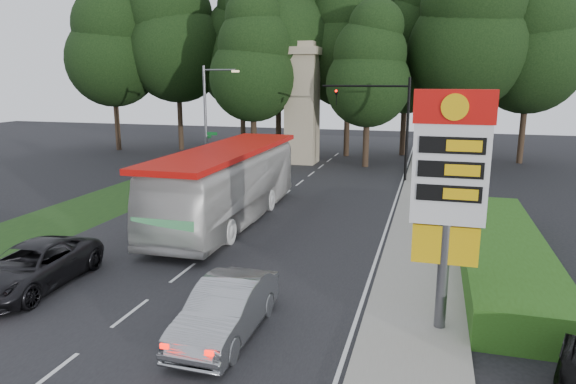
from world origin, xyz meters
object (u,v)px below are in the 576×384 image
(gas_station_pylon, at_px, (449,180))
(traffic_signal_mast, at_px, (389,115))
(transit_bus, at_px, (228,185))
(suv_charcoal, at_px, (32,266))
(monument, at_px, (302,103))
(streetlight_signs, at_px, (208,116))
(sedan_silver, at_px, (226,309))

(gas_station_pylon, relative_size, traffic_signal_mast, 0.95)
(gas_station_pylon, distance_m, transit_bus, 14.01)
(transit_bus, xyz_separation_m, suv_charcoal, (-3.33, -9.76, -1.11))
(gas_station_pylon, relative_size, monument, 0.68)
(streetlight_signs, height_order, transit_bus, streetlight_signs)
(traffic_signal_mast, bearing_deg, suv_charcoal, -114.08)
(streetlight_signs, xyz_separation_m, suv_charcoal, (2.57, -20.60, -3.68))
(gas_station_pylon, bearing_deg, streetlight_signs, 128.96)
(sedan_silver, bearing_deg, suv_charcoal, 170.61)
(sedan_silver, bearing_deg, streetlight_signs, 115.69)
(traffic_signal_mast, distance_m, sedan_silver, 24.36)
(suv_charcoal, bearing_deg, traffic_signal_mast, 62.67)
(gas_station_pylon, xyz_separation_m, streetlight_signs, (-16.19, 20.01, -0.01))
(gas_station_pylon, height_order, transit_bus, gas_station_pylon)
(gas_station_pylon, distance_m, sedan_silver, 7.14)
(suv_charcoal, bearing_deg, monument, 81.92)
(monument, distance_m, suv_charcoal, 29.02)
(gas_station_pylon, bearing_deg, traffic_signal_mast, 99.09)
(monument, bearing_deg, streetlight_signs, -121.97)
(streetlight_signs, bearing_deg, gas_station_pylon, -51.04)
(transit_bus, relative_size, sedan_silver, 2.83)
(gas_station_pylon, height_order, monument, monument)
(streetlight_signs, distance_m, transit_bus, 12.62)
(streetlight_signs, relative_size, monument, 0.80)
(traffic_signal_mast, xyz_separation_m, streetlight_signs, (-12.67, -1.99, -0.23))
(traffic_signal_mast, height_order, suv_charcoal, traffic_signal_mast)
(transit_bus, height_order, sedan_silver, transit_bus)
(streetlight_signs, bearing_deg, sedan_silver, -64.70)
(traffic_signal_mast, xyz_separation_m, transit_bus, (-6.76, -12.84, -2.80))
(sedan_silver, relative_size, suv_charcoal, 0.87)
(traffic_signal_mast, bearing_deg, gas_station_pylon, -80.91)
(gas_station_pylon, relative_size, transit_bus, 0.51)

